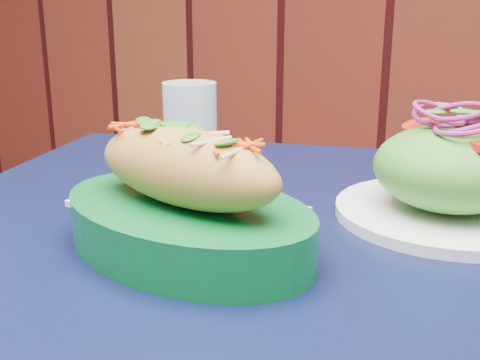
% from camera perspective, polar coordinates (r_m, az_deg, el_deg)
% --- Properties ---
extents(cafe_table, '(0.97, 0.97, 0.75)m').
position_cam_1_polar(cafe_table, '(0.65, 2.56, -12.27)').
color(cafe_table, black).
rests_on(cafe_table, ground).
extents(banh_mi_basket, '(0.30, 0.23, 0.12)m').
position_cam_1_polar(banh_mi_basket, '(0.56, -5.11, -2.14)').
color(banh_mi_basket, '#086027').
rests_on(banh_mi_basket, cafe_table).
extents(salad_plate, '(0.24, 0.24, 0.13)m').
position_cam_1_polar(salad_plate, '(0.68, 19.30, 0.43)').
color(salad_plate, white).
rests_on(salad_plate, cafe_table).
extents(water_glass, '(0.07, 0.07, 0.12)m').
position_cam_1_polar(water_glass, '(0.84, -4.74, 5.13)').
color(water_glass, silver).
rests_on(water_glass, cafe_table).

